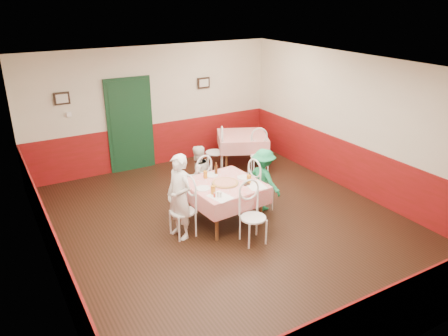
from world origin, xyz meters
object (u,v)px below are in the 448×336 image
diner_far (198,175)px  glass_b (249,179)px  main_table (224,203)px  chair_near (253,218)px  glass_c (205,175)px  chair_right (261,188)px  second_table (242,150)px  diner_right (263,180)px  wallet (246,184)px  chair_left (183,212)px  chair_second_b (260,157)px  chair_second_a (215,152)px  beer_bottle (216,169)px  pizza (225,183)px  chair_far (199,183)px  glass_a (213,190)px  diner_left (179,197)px

diner_far → glass_b: bearing=107.5°
glass_b → main_table: bearing=153.3°
main_table → chair_near: (0.07, -0.85, 0.08)m
glass_c → chair_right: bearing=-16.4°
second_table → chair_right: bearing=-113.5°
diner_far → diner_right: size_ratio=0.99×
second_table → wallet: bearing=-121.0°
chair_left → chair_second_b: bearing=117.0°
glass_b → diner_right: (0.50, 0.27, -0.23)m
chair_second_a → beer_bottle: bearing=-3.3°
pizza → diner_far: diner_far is taller
chair_far → chair_near: 1.70m
main_table → wallet: size_ratio=11.09×
chair_second_a → chair_far: bearing=-13.9°
chair_second_b → diner_far: size_ratio=0.75×
glass_a → glass_c: (0.20, 0.66, -0.01)m
chair_second_a → diner_left: 3.01m
chair_right → wallet: 0.71m
glass_c → second_table: bearing=43.3°
main_table → wallet: bearing=-39.4°
beer_bottle → wallet: (0.23, -0.68, -0.09)m
chair_right → glass_b: size_ratio=6.23×
pizza → diner_right: (0.88, 0.09, -0.17)m
pizza → diner_far: 0.94m
chair_left → pizza: chair_left is taller
pizza → beer_bottle: size_ratio=2.18×
second_table → glass_c: bearing=-136.7°
diner_far → wallet: bearing=102.6°
second_table → pizza: bearing=-128.3°
chair_left → chair_far: same height
chair_far → diner_far: size_ratio=0.75×
chair_far → chair_left: bearing=39.8°
chair_left → diner_far: diner_far is taller
chair_left → glass_b: bearing=80.7°
main_table → diner_far: bearing=94.5°
chair_left → diner_left: diner_left is taller
glass_c → diner_far: 0.58m
glass_c → diner_far: (0.10, 0.53, -0.23)m
beer_bottle → wallet: beer_bottle is taller
pizza → chair_far: bearing=95.3°
chair_left → glass_b: (1.24, -0.13, 0.38)m
second_table → chair_left: size_ratio=1.24×
chair_near → diner_left: (-0.96, 0.78, 0.29)m
chair_left → chair_second_a: bearing=137.2°
chair_far → diner_far: diner_far is taller
chair_second_a → glass_b: bearing=10.0°
chair_second_a → pizza: size_ratio=1.96×
chair_right → chair_second_b: same height
main_table → chair_left: chair_left is taller
glass_a → diner_left: 0.57m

